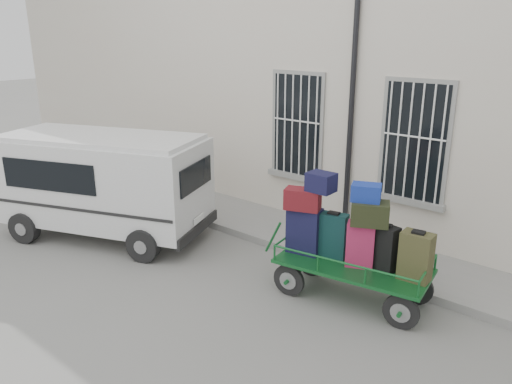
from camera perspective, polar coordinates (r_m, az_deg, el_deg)
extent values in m
plane|color=slate|center=(9.45, -4.21, -8.83)|extent=(80.00, 80.00, 0.00)
cube|color=beige|center=(13.00, 12.90, 12.02)|extent=(24.00, 5.00, 6.00)
cylinder|color=black|center=(10.32, 10.85, 9.57)|extent=(0.11, 0.11, 5.60)
cube|color=black|center=(11.17, 4.76, 7.59)|extent=(1.20, 0.08, 2.20)
cube|color=gray|center=(11.42, 4.55, 1.85)|extent=(1.45, 0.22, 0.12)
cube|color=black|center=(9.90, 17.67, 5.45)|extent=(1.20, 0.08, 2.20)
cube|color=gray|center=(10.18, 17.01, -0.94)|extent=(1.45, 0.22, 0.12)
cube|color=gray|center=(10.95, 3.81, -4.49)|extent=(24.00, 1.70, 0.15)
cylinder|color=black|center=(8.49, 3.78, -10.00)|extent=(0.56, 0.14, 0.55)
cylinder|color=gray|center=(8.49, 3.78, -10.00)|extent=(0.32, 0.14, 0.30)
cylinder|color=black|center=(9.17, 6.29, -7.86)|extent=(0.56, 0.14, 0.55)
cylinder|color=gray|center=(9.17, 6.29, -7.86)|extent=(0.32, 0.14, 0.30)
cylinder|color=black|center=(7.91, 16.23, -13.02)|extent=(0.56, 0.14, 0.55)
cylinder|color=gray|center=(7.91, 16.23, -13.02)|extent=(0.32, 0.14, 0.30)
cylinder|color=black|center=(8.63, 17.82, -10.41)|extent=(0.56, 0.14, 0.55)
cylinder|color=gray|center=(8.63, 17.82, -10.41)|extent=(0.32, 0.14, 0.30)
cube|color=#145925|center=(8.35, 10.99, -8.27)|extent=(2.57, 1.44, 0.06)
cylinder|color=#145925|center=(8.85, 1.96, -5.18)|extent=(0.32, 0.09, 0.62)
cube|color=black|center=(8.49, 5.54, -4.39)|extent=(0.61, 0.40, 0.80)
cube|color=black|center=(8.34, 5.63, -1.75)|extent=(0.24, 0.18, 0.03)
cube|color=#0D2C32|center=(8.40, 8.75, -4.93)|extent=(0.51, 0.34, 0.76)
cube|color=black|center=(8.25, 8.88, -2.39)|extent=(0.20, 0.14, 0.03)
cube|color=#971B4E|center=(8.16, 11.84, -5.89)|extent=(0.50, 0.41, 0.74)
cube|color=black|center=(8.01, 12.02, -3.37)|extent=(0.19, 0.15, 0.03)
cube|color=black|center=(8.13, 14.47, -6.21)|extent=(0.44, 0.30, 0.73)
cube|color=black|center=(7.98, 14.69, -3.69)|extent=(0.18, 0.14, 0.03)
cube|color=#35301A|center=(7.93, 17.81, -7.04)|extent=(0.48, 0.31, 0.76)
cube|color=black|center=(7.78, 18.09, -4.39)|extent=(0.20, 0.17, 0.03)
cube|color=#5E1218|center=(8.24, 5.35, -0.82)|extent=(0.65, 0.49, 0.35)
cube|color=black|center=(7.93, 12.90, -2.39)|extent=(0.68, 0.59, 0.37)
cube|color=black|center=(8.06, 7.45, 1.12)|extent=(0.43, 0.34, 0.31)
cube|color=navy|center=(7.88, 12.47, -0.06)|extent=(0.53, 0.45, 0.27)
cube|color=silver|center=(10.99, -17.03, 1.30)|extent=(4.67, 3.28, 1.75)
cube|color=silver|center=(10.78, -17.48, 5.97)|extent=(4.43, 3.07, 0.10)
cube|color=black|center=(12.25, -25.35, 3.67)|extent=(0.75, 1.56, 0.73)
cube|color=black|center=(10.58, -22.64, 1.69)|extent=(2.01, 0.81, 0.60)
cube|color=black|center=(9.84, -6.88, 1.84)|extent=(0.53, 1.28, 0.54)
cube|color=black|center=(10.21, -6.70, -4.20)|extent=(0.75, 1.71, 0.21)
cube|color=white|center=(10.11, -6.54, -3.06)|extent=(0.18, 0.39, 0.12)
cylinder|color=black|center=(11.51, -24.95, -3.71)|extent=(0.69, 0.44, 0.66)
cylinder|color=black|center=(12.77, -19.56, -0.98)|extent=(0.69, 0.44, 0.66)
cylinder|color=black|center=(9.85, -12.77, -5.96)|extent=(0.69, 0.44, 0.66)
cylinder|color=black|center=(11.30, -8.13, -2.52)|extent=(0.69, 0.44, 0.66)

